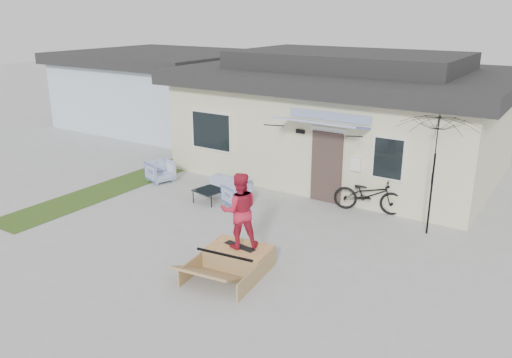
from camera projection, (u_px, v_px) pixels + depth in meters
The scene contains 13 objects.
ground at pixel (204, 249), 12.23m from camera, with size 90.00×90.00×0.00m, color #A0A0A0.
grass_strip at pixel (116, 186), 16.53m from camera, with size 1.40×8.00×0.01m, color #2C4818.
house at pixel (346, 114), 17.98m from camera, with size 10.80×8.49×4.10m.
neighbor_house at pixel (163, 88), 25.09m from camera, with size 8.60×7.60×3.50m.
loveseat at pixel (231, 178), 16.50m from camera, with size 1.31×0.38×0.51m, color #3F5AA8.
armchair_left at pixel (160, 170), 16.91m from camera, with size 0.76×0.71×0.78m, color #3F5AA8.
armchair_right at pixel (236, 193), 14.93m from camera, with size 0.67×0.63×0.69m, color #3F5AA8.
coffee_table at pixel (209, 196), 15.18m from camera, with size 0.75×0.75×0.37m, color black.
bicycle at pixel (369, 191), 14.29m from camera, with size 0.68×1.95×1.25m, color black.
patio_umbrella at pixel (434, 167), 12.53m from camera, with size 2.34×2.23×2.20m.
skate_ramp at pixel (239, 257), 11.33m from camera, with size 1.35×1.80×0.45m, color olive, non-canonical shape.
skateboard at pixel (240, 246), 11.29m from camera, with size 0.78×0.20×0.05m, color black.
skater at pixel (239, 209), 11.02m from camera, with size 0.82×0.63×1.68m, color #B91D37.
Camera 1 is at (7.12, -8.61, 5.38)m, focal length 36.24 mm.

